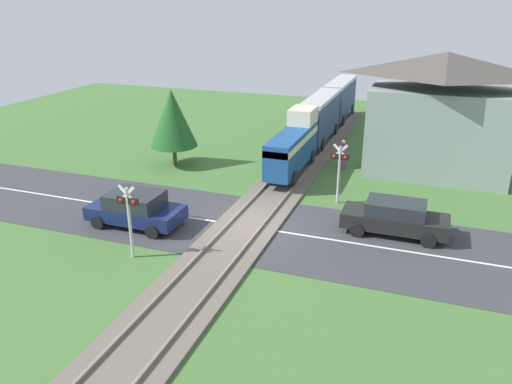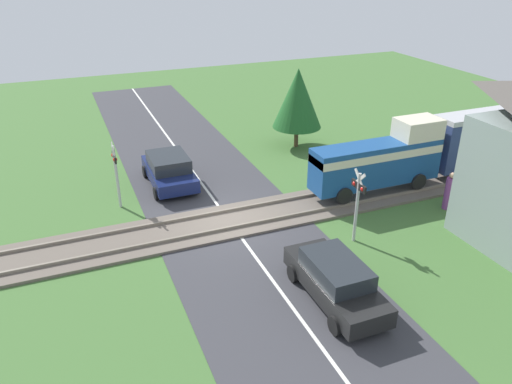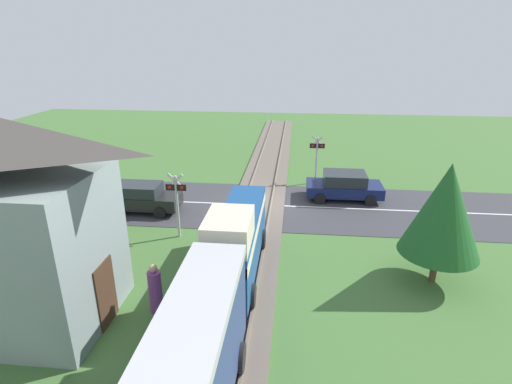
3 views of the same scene
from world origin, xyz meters
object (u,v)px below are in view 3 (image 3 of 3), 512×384
object	(u,v)px
car_far_side	(137,197)
crossing_signal_east_approach	(177,197)
car_near_crossing	(344,185)
pedestrian_by_station	(155,290)
crossing_signal_west_approach	(317,153)

from	to	relation	value
car_far_side	crossing_signal_east_approach	world-z (taller)	crossing_signal_east_approach
car_near_crossing	pedestrian_by_station	bearing A→B (deg)	56.73
crossing_signal_east_approach	car_near_crossing	bearing A→B (deg)	-145.05
car_near_crossing	crossing_signal_west_approach	world-z (taller)	crossing_signal_west_approach
crossing_signal_west_approach	pedestrian_by_station	bearing A→B (deg)	67.23
car_far_side	crossing_signal_west_approach	bearing A→B (deg)	-149.51
car_near_crossing	pedestrian_by_station	xyz separation A→B (m)	(7.03, 10.72, -0.01)
car_far_side	crossing_signal_east_approach	distance (m)	4.05
crossing_signal_west_approach	crossing_signal_east_approach	xyz separation A→B (m)	(6.36, 8.03, 0.00)
crossing_signal_west_approach	pedestrian_by_station	size ratio (longest dim) A/B	1.74
pedestrian_by_station	car_near_crossing	bearing A→B (deg)	-123.27
car_near_crossing	car_far_side	world-z (taller)	car_near_crossing
crossing_signal_west_approach	crossing_signal_east_approach	world-z (taller)	same
crossing_signal_west_approach	car_near_crossing	bearing A→B (deg)	119.39
crossing_signal_east_approach	pedestrian_by_station	size ratio (longest dim) A/B	1.74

